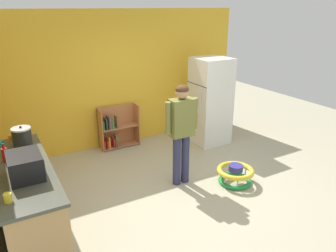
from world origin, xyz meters
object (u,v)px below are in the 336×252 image
refrigerator (210,101)px  baby_walker (235,174)px  crock_pot (22,137)px  bookshelf (116,130)px  kitchen_counter (28,198)px  green_cup (5,154)px  ketchup_bottle (5,154)px  standing_person (182,127)px  yellow_cup (8,198)px  orange_cup (11,138)px  banana_bunch (33,154)px  blue_cup (14,162)px  teal_cup (0,145)px  microwave (25,166)px

refrigerator → baby_walker: size_ratio=2.95×
crock_pot → bookshelf: bearing=35.1°
kitchen_counter → green_cup: size_ratio=22.62×
refrigerator → ketchup_bottle: 4.03m
standing_person → crock_pot: (-2.22, 0.61, 0.05)m
crock_pot → ketchup_bottle: size_ratio=1.22×
standing_person → yellow_cup: 2.64m
refrigerator → crock_pot: bearing=-170.9°
orange_cup → bookshelf: bearing=27.3°
baby_walker → ketchup_bottle: ketchup_bottle is taller
yellow_cup → standing_person: bearing=17.5°
banana_bunch → blue_cup: blue_cup is taller
baby_walker → ketchup_bottle: bearing=168.6°
bookshelf → teal_cup: teal_cup is taller
kitchen_counter → ketchup_bottle: bearing=122.7°
ketchup_bottle → orange_cup: 0.69m
refrigerator → kitchen_counter: bearing=-161.5°
baby_walker → crock_pot: size_ratio=2.00×
standing_person → teal_cup: size_ratio=17.31×
refrigerator → blue_cup: 4.00m
microwave → orange_cup: size_ratio=5.05×
kitchen_counter → orange_cup: size_ratio=22.62×
crock_pot → ketchup_bottle: (-0.25, -0.41, -0.04)m
standing_person → green_cup: standing_person is taller
teal_cup → baby_walker: bearing=-19.4°
kitchen_counter → yellow_cup: 0.92m
ketchup_bottle → teal_cup: (-0.03, 0.50, -0.05)m
bookshelf → green_cup: size_ratio=8.95×
bookshelf → crock_pot: crock_pot is taller
refrigerator → crock_pot: 3.71m
standing_person → baby_walker: bearing=-29.9°
standing_person → refrigerator: bearing=39.8°
bookshelf → crock_pot: size_ratio=2.82×
green_cup → teal_cup: 0.35m
teal_cup → yellow_cup: bearing=-91.0°
ketchup_bottle → green_cup: ketchup_bottle is taller
kitchen_counter → orange_cup: 1.06m
bookshelf → baby_walker: size_ratio=1.41×
standing_person → crock_pot: size_ratio=5.46×
green_cup → yellow_cup: (-0.05, -1.15, 0.00)m
teal_cup → kitchen_counter: bearing=-75.9°
kitchen_counter → refrigerator: size_ratio=1.21×
green_cup → blue_cup: size_ratio=1.00×
bookshelf → baby_walker: bookshelf is taller
microwave → yellow_cup: 0.52m
microwave → orange_cup: bearing=92.6°
ketchup_bottle → crock_pot: bearing=58.0°
bookshelf → teal_cup: bearing=-150.6°
kitchen_counter → microwave: bearing=-87.0°
kitchen_counter → ketchup_bottle: ketchup_bottle is taller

